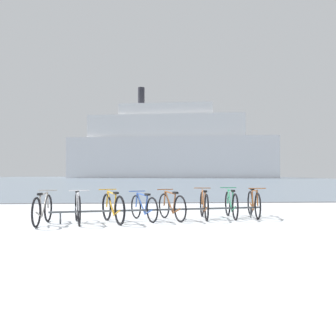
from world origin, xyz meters
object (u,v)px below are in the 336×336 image
at_px(bicycle_5, 204,205).
at_px(bicycle_7, 254,204).
at_px(ferry_ship, 170,147).
at_px(bicycle_0, 43,209).
at_px(bicycle_3, 144,207).
at_px(bicycle_6, 231,204).
at_px(bicycle_2, 113,208).
at_px(bicycle_4, 172,206).
at_px(bicycle_1, 78,208).

relative_size(bicycle_5, bicycle_7, 0.99).
bearing_deg(ferry_ship, bicycle_0, -95.99).
bearing_deg(ferry_ship, bicycle_3, -94.43).
distance_m(bicycle_3, bicycle_6, 2.40).
bearing_deg(bicycle_3, bicycle_2, -152.67).
bearing_deg(bicycle_2, bicycle_0, -172.08).
distance_m(bicycle_3, bicycle_4, 0.73).
bearing_deg(bicycle_0, bicycle_2, 7.92).
distance_m(bicycle_1, bicycle_4, 2.37).
bearing_deg(bicycle_7, bicycle_6, -168.48).
bearing_deg(bicycle_4, bicycle_7, 12.16).
xyz_separation_m(bicycle_2, bicycle_4, (1.48, 0.45, -0.01)).
relative_size(bicycle_1, bicycle_2, 1.05).
distance_m(bicycle_0, bicycle_4, 3.18).
height_order(bicycle_2, bicycle_4, bicycle_2).
bearing_deg(bicycle_1, ferry_ship, 84.53).
bearing_deg(bicycle_7, bicycle_4, -167.84).
xyz_separation_m(bicycle_2, bicycle_7, (3.78, 0.94, 0.01)).
bearing_deg(bicycle_1, bicycle_2, 4.10).
bearing_deg(bicycle_5, bicycle_1, -167.19).
relative_size(bicycle_2, ferry_ship, 0.03).
height_order(bicycle_0, bicycle_1, bicycle_1).
relative_size(bicycle_2, bicycle_6, 0.91).
relative_size(bicycle_0, bicycle_6, 0.98).
relative_size(bicycle_4, ferry_ship, 0.03).
xyz_separation_m(bicycle_2, bicycle_5, (2.36, 0.67, 0.00)).
height_order(bicycle_0, bicycle_4, bicycle_0).
bearing_deg(bicycle_1, bicycle_6, 12.40).
bearing_deg(bicycle_4, bicycle_6, 12.41).
height_order(bicycle_4, bicycle_6, bicycle_6).
bearing_deg(bicycle_3, bicycle_4, 4.67).
bearing_deg(bicycle_1, bicycle_4, 12.39).
xyz_separation_m(bicycle_6, bicycle_7, (0.66, 0.13, 0.00)).
height_order(bicycle_2, bicycle_7, bicycle_7).
relative_size(bicycle_0, bicycle_5, 1.00).
height_order(bicycle_6, bicycle_7, bicycle_7).
xyz_separation_m(bicycle_1, bicycle_7, (4.62, 1.00, -0.00)).
xyz_separation_m(bicycle_5, bicycle_6, (0.76, 0.14, 0.00)).
height_order(bicycle_0, bicycle_7, bicycle_7).
xyz_separation_m(bicycle_1, bicycle_3, (1.59, 0.45, -0.04)).
bearing_deg(bicycle_3, bicycle_7, 10.40).
height_order(bicycle_1, bicycle_6, bicycle_1).
bearing_deg(bicycle_6, bicycle_0, -167.69).
bearing_deg(bicycle_7, bicycle_0, -167.78).
height_order(bicycle_3, bicycle_5, bicycle_5).
distance_m(bicycle_2, bicycle_3, 0.85).
distance_m(bicycle_2, bicycle_7, 3.90).
distance_m(bicycle_5, ferry_ship, 84.50).
xyz_separation_m(bicycle_0, ferry_ship, (8.91, 84.95, 7.14)).
height_order(bicycle_2, bicycle_3, bicycle_2).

